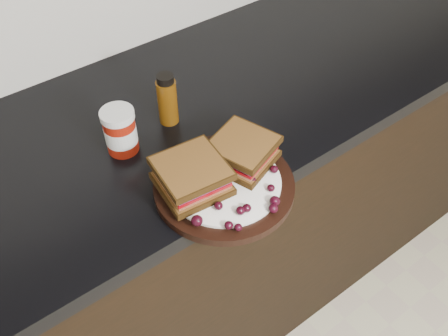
# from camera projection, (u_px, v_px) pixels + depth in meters

# --- Properties ---
(base_cabinets) EXTENTS (3.96, 0.58, 0.86)m
(base_cabinets) POSITION_uv_depth(u_px,v_px,m) (174.00, 241.00, 1.48)
(base_cabinets) COLOR black
(base_cabinets) RESTS_ON ground_plane
(countertop) EXTENTS (3.98, 0.60, 0.04)m
(countertop) POSITION_uv_depth(u_px,v_px,m) (160.00, 128.00, 1.15)
(countertop) COLOR black
(countertop) RESTS_ON base_cabinets
(plate) EXTENTS (0.28, 0.28, 0.02)m
(plate) POSITION_uv_depth(u_px,v_px,m) (224.00, 186.00, 0.99)
(plate) COLOR black
(plate) RESTS_ON countertop
(sandwich_left) EXTENTS (0.14, 0.14, 0.06)m
(sandwich_left) POSITION_uv_depth(u_px,v_px,m) (192.00, 176.00, 0.95)
(sandwich_left) COLOR brown
(sandwich_left) RESTS_ON plate
(sandwich_right) EXTENTS (0.15, 0.15, 0.05)m
(sandwich_right) POSITION_uv_depth(u_px,v_px,m) (243.00, 151.00, 1.00)
(sandwich_right) COLOR brown
(sandwich_right) RESTS_ON plate
(grape_0) EXTENTS (0.02, 0.02, 0.02)m
(grape_0) POSITION_uv_depth(u_px,v_px,m) (197.00, 221.00, 0.90)
(grape_0) COLOR black
(grape_0) RESTS_ON plate
(grape_1) EXTENTS (0.02, 0.02, 0.02)m
(grape_1) POSITION_uv_depth(u_px,v_px,m) (218.00, 206.00, 0.92)
(grape_1) COLOR black
(grape_1) RESTS_ON plate
(grape_2) EXTENTS (0.02, 0.02, 0.02)m
(grape_2) POSITION_uv_depth(u_px,v_px,m) (229.00, 225.00, 0.89)
(grape_2) COLOR black
(grape_2) RESTS_ON plate
(grape_3) EXTENTS (0.02, 0.02, 0.01)m
(grape_3) POSITION_uv_depth(u_px,v_px,m) (238.00, 227.00, 0.89)
(grape_3) COLOR black
(grape_3) RESTS_ON plate
(grape_4) EXTENTS (0.02, 0.02, 0.02)m
(grape_4) POSITION_uv_depth(u_px,v_px,m) (241.00, 211.00, 0.92)
(grape_4) COLOR black
(grape_4) RESTS_ON plate
(grape_5) EXTENTS (0.02, 0.02, 0.02)m
(grape_5) POSITION_uv_depth(u_px,v_px,m) (247.00, 208.00, 0.92)
(grape_5) COLOR black
(grape_5) RESTS_ON plate
(grape_6) EXTENTS (0.02, 0.02, 0.02)m
(grape_6) POSITION_uv_depth(u_px,v_px,m) (273.00, 208.00, 0.92)
(grape_6) COLOR black
(grape_6) RESTS_ON plate
(grape_7) EXTENTS (0.02, 0.02, 0.02)m
(grape_7) POSITION_uv_depth(u_px,v_px,m) (275.00, 201.00, 0.93)
(grape_7) COLOR black
(grape_7) RESTS_ON plate
(grape_8) EXTENTS (0.02, 0.02, 0.01)m
(grape_8) POSITION_uv_depth(u_px,v_px,m) (271.00, 188.00, 0.96)
(grape_8) COLOR black
(grape_8) RESTS_ON plate
(grape_9) EXTENTS (0.02, 0.02, 0.02)m
(grape_9) POSITION_uv_depth(u_px,v_px,m) (253.00, 181.00, 0.97)
(grape_9) COLOR black
(grape_9) RESTS_ON plate
(grape_10) EXTENTS (0.02, 0.02, 0.02)m
(grape_10) POSITION_uv_depth(u_px,v_px,m) (274.00, 169.00, 0.99)
(grape_10) COLOR black
(grape_10) RESTS_ON plate
(grape_11) EXTENTS (0.02, 0.02, 0.02)m
(grape_11) POSITION_uv_depth(u_px,v_px,m) (258.00, 168.00, 0.99)
(grape_11) COLOR black
(grape_11) RESTS_ON plate
(grape_12) EXTENTS (0.02, 0.02, 0.02)m
(grape_12) POSITION_uv_depth(u_px,v_px,m) (259.00, 158.00, 1.01)
(grape_12) COLOR black
(grape_12) RESTS_ON plate
(grape_13) EXTENTS (0.02, 0.02, 0.02)m
(grape_13) POSITION_uv_depth(u_px,v_px,m) (242.00, 151.00, 1.02)
(grape_13) COLOR black
(grape_13) RESTS_ON plate
(grape_14) EXTENTS (0.02, 0.02, 0.02)m
(grape_14) POSITION_uv_depth(u_px,v_px,m) (235.00, 154.00, 1.02)
(grape_14) COLOR black
(grape_14) RESTS_ON plate
(grape_15) EXTENTS (0.02, 0.02, 0.02)m
(grape_15) POSITION_uv_depth(u_px,v_px,m) (202.00, 176.00, 0.98)
(grape_15) COLOR black
(grape_15) RESTS_ON plate
(grape_16) EXTENTS (0.02, 0.02, 0.02)m
(grape_16) POSITION_uv_depth(u_px,v_px,m) (183.00, 186.00, 0.96)
(grape_16) COLOR black
(grape_16) RESTS_ON plate
(grape_17) EXTENTS (0.02, 0.02, 0.02)m
(grape_17) POSITION_uv_depth(u_px,v_px,m) (186.00, 183.00, 0.96)
(grape_17) COLOR black
(grape_17) RESTS_ON plate
(grape_18) EXTENTS (0.02, 0.02, 0.02)m
(grape_18) POSITION_uv_depth(u_px,v_px,m) (181.00, 200.00, 0.93)
(grape_18) COLOR black
(grape_18) RESTS_ON plate
(grape_19) EXTENTS (0.02, 0.02, 0.02)m
(grape_19) POSITION_uv_depth(u_px,v_px,m) (185.00, 202.00, 0.93)
(grape_19) COLOR black
(grape_19) RESTS_ON plate
(grape_20) EXTENTS (0.02, 0.02, 0.01)m
(grape_20) POSITION_uv_depth(u_px,v_px,m) (204.00, 180.00, 0.97)
(grape_20) COLOR black
(grape_20) RESTS_ON plate
(grape_21) EXTENTS (0.02, 0.02, 0.01)m
(grape_21) POSITION_uv_depth(u_px,v_px,m) (198.00, 186.00, 0.96)
(grape_21) COLOR black
(grape_21) RESTS_ON plate
(grape_22) EXTENTS (0.02, 0.02, 0.02)m
(grape_22) POSITION_uv_depth(u_px,v_px,m) (198.00, 197.00, 0.94)
(grape_22) COLOR black
(grape_22) RESTS_ON plate
(condiment_jar) EXTENTS (0.09, 0.09, 0.10)m
(condiment_jar) POSITION_uv_depth(u_px,v_px,m) (120.00, 131.00, 1.04)
(condiment_jar) COLOR maroon
(condiment_jar) RESTS_ON countertop
(oil_bottle) EXTENTS (0.05, 0.05, 0.12)m
(oil_bottle) POSITION_uv_depth(u_px,v_px,m) (167.00, 99.00, 1.09)
(oil_bottle) COLOR #532F08
(oil_bottle) RESTS_ON countertop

